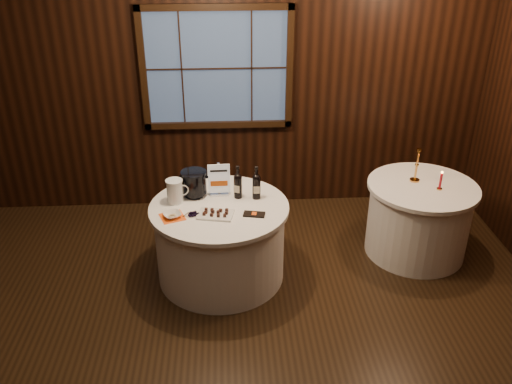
{
  "coord_description": "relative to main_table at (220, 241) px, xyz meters",
  "views": [
    {
      "loc": [
        0.08,
        -3.32,
        3.17
      ],
      "look_at": [
        0.33,
        0.9,
        0.95
      ],
      "focal_mm": 38.0,
      "sensor_mm": 36.0,
      "label": 1
    }
  ],
  "objects": [
    {
      "name": "chocolate_box",
      "position": [
        0.31,
        -0.19,
        0.39
      ],
      "size": [
        0.2,
        0.13,
        0.02
      ],
      "primitive_type": "cube",
      "rotation": [
        0.0,
        0.0,
        -0.19
      ],
      "color": "black",
      "rests_on": "main_table"
    },
    {
      "name": "port_bottle_left",
      "position": [
        0.18,
        0.16,
        0.52
      ],
      "size": [
        0.08,
        0.09,
        0.32
      ],
      "rotation": [
        0.0,
        0.0,
        -0.36
      ],
      "color": "black",
      "rests_on": "main_table"
    },
    {
      "name": "grape_bunch",
      "position": [
        -0.22,
        -0.17,
        0.4
      ],
      "size": [
        0.16,
        0.08,
        0.04
      ],
      "rotation": [
        0.0,
        0.0,
        0.2
      ],
      "color": "black",
      "rests_on": "main_table"
    },
    {
      "name": "glass_pitcher",
      "position": [
        -0.4,
        0.09,
        0.5
      ],
      "size": [
        0.21,
        0.16,
        0.22
      ],
      "rotation": [
        0.0,
        0.0,
        0.12
      ],
      "color": "white",
      "rests_on": "main_table"
    },
    {
      "name": "cracker_bowl",
      "position": [
        -0.41,
        -0.18,
        0.4
      ],
      "size": [
        0.2,
        0.2,
        0.04
      ],
      "primitive_type": "imported",
      "rotation": [
        0.0,
        0.0,
        0.41
      ],
      "color": "white",
      "rests_on": "orange_napkin"
    },
    {
      "name": "orange_napkin",
      "position": [
        -0.41,
        -0.18,
        0.38
      ],
      "size": [
        0.26,
        0.26,
        0.0
      ],
      "primitive_type": "cube",
      "rotation": [
        0.0,
        0.0,
        0.36
      ],
      "color": "#FF5A15",
      "rests_on": "main_table"
    },
    {
      "name": "brass_candlestick",
      "position": [
        1.94,
        0.4,
        0.51
      ],
      "size": [
        0.1,
        0.1,
        0.35
      ],
      "color": "#C88C3E",
      "rests_on": "side_table"
    },
    {
      "name": "side_table",
      "position": [
        2.0,
        0.3,
        0.0
      ],
      "size": [
        1.08,
        1.08,
        0.77
      ],
      "color": "white",
      "rests_on": "ground"
    },
    {
      "name": "ground",
      "position": [
        0.0,
        -1.0,
        -0.39
      ],
      "size": [
        6.0,
        6.0,
        0.0
      ],
      "primitive_type": "plane",
      "color": "black",
      "rests_on": "ground"
    },
    {
      "name": "red_candle",
      "position": [
        2.12,
        0.2,
        0.46
      ],
      "size": [
        0.05,
        0.05,
        0.19
      ],
      "color": "#C88C3E",
      "rests_on": "side_table"
    },
    {
      "name": "back_wall",
      "position": [
        0.0,
        1.48,
        1.16
      ],
      "size": [
        6.0,
        0.1,
        3.0
      ],
      "color": "black",
      "rests_on": "ground"
    },
    {
      "name": "port_bottle_right",
      "position": [
        0.35,
        0.13,
        0.52
      ],
      "size": [
        0.08,
        0.08,
        0.32
      ],
      "rotation": [
        0.0,
        0.0,
        -0.03
      ],
      "color": "black",
      "rests_on": "main_table"
    },
    {
      "name": "main_table",
      "position": [
        0.0,
        0.0,
        0.0
      ],
      "size": [
        1.28,
        1.28,
        0.77
      ],
      "color": "white",
      "rests_on": "ground"
    },
    {
      "name": "chocolate_plate",
      "position": [
        -0.03,
        -0.17,
        0.4
      ],
      "size": [
        0.34,
        0.26,
        0.04
      ],
      "rotation": [
        0.0,
        0.0,
        -0.2
      ],
      "color": "white",
      "rests_on": "main_table"
    },
    {
      "name": "ice_bucket",
      "position": [
        -0.23,
        0.21,
        0.51
      ],
      "size": [
        0.24,
        0.24,
        0.25
      ],
      "color": "black",
      "rests_on": "main_table"
    },
    {
      "name": "sign_stand",
      "position": [
        0.0,
        0.21,
        0.5
      ],
      "size": [
        0.21,
        0.1,
        0.33
      ],
      "rotation": [
        0.0,
        0.0,
        0.03
      ],
      "color": "silver",
      "rests_on": "main_table"
    }
  ]
}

